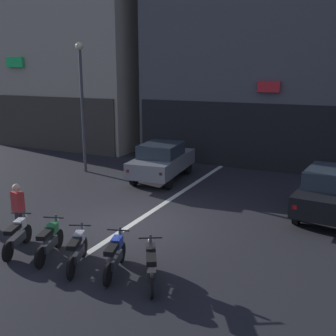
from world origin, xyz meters
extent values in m
plane|color=#232328|center=(0.00, 0.00, 0.00)|extent=(120.00, 120.00, 0.00)
cube|color=silver|center=(0.00, 6.00, 0.00)|extent=(0.20, 18.00, 0.01)
cube|color=#3E3A33|center=(-10.70, 8.22, 1.60)|extent=(9.32, 0.10, 3.20)
cube|color=#1EE566|center=(-12.97, 8.15, 5.18)|extent=(1.28, 0.16, 0.59)
cube|color=#56565B|center=(0.42, 12.47, 7.94)|extent=(10.38, 7.36, 15.88)
cube|color=black|center=(0.42, 8.74, 1.60)|extent=(9.97, 0.10, 3.20)
cube|color=red|center=(2.16, 8.67, 3.99)|extent=(1.02, 0.16, 0.52)
cylinder|color=black|center=(-2.44, 6.36, 0.32)|extent=(0.24, 0.65, 0.64)
cylinder|color=black|center=(-0.90, 6.51, 0.32)|extent=(0.24, 0.65, 0.64)
cylinder|color=black|center=(-2.18, 3.77, 0.32)|extent=(0.24, 0.65, 0.64)
cylinder|color=black|center=(-0.64, 3.93, 0.32)|extent=(0.24, 0.65, 0.64)
cube|color=slate|center=(-1.54, 5.14, 0.75)|extent=(2.16, 4.26, 0.66)
cube|color=#2D3842|center=(-1.53, 4.99, 1.36)|extent=(1.74, 2.11, 0.56)
cube|color=red|center=(-2.04, 3.06, 0.80)|extent=(0.15, 0.07, 0.12)
cube|color=red|center=(-0.64, 3.20, 0.80)|extent=(0.15, 0.07, 0.12)
cylinder|color=black|center=(4.88, 4.80, 0.32)|extent=(0.24, 0.65, 0.64)
cylinder|color=black|center=(4.65, 2.21, 0.32)|extent=(0.24, 0.65, 0.64)
cube|color=black|center=(5.54, 3.43, 0.75)|extent=(2.13, 4.24, 0.66)
cube|color=#2D3842|center=(5.52, 3.28, 1.36)|extent=(1.72, 2.10, 0.56)
cube|color=red|center=(4.65, 1.48, 0.80)|extent=(0.14, 0.07, 0.12)
cylinder|color=#47474C|center=(-5.51, 4.83, 2.79)|extent=(0.14, 0.14, 5.57)
sphere|color=beige|center=(-5.51, 4.83, 5.75)|extent=(0.36, 0.36, 0.36)
cylinder|color=black|center=(-1.94, -2.52, 0.26)|extent=(0.26, 0.51, 0.52)
cylinder|color=black|center=(-1.52, -3.59, 0.26)|extent=(0.26, 0.51, 0.52)
cube|color=#38383D|center=(-1.71, -3.11, 0.37)|extent=(0.46, 0.76, 0.22)
cube|color=black|center=(-1.65, -3.25, 0.72)|extent=(0.42, 0.64, 0.12)
cube|color=silver|center=(-1.81, -2.87, 0.70)|extent=(0.34, 0.42, 0.24)
cylinder|color=#4C4C51|center=(-1.89, -2.66, 0.63)|extent=(0.15, 0.25, 0.70)
cylinder|color=black|center=(-1.86, -2.74, 0.95)|extent=(0.53, 0.23, 0.04)
sphere|color=silver|center=(-1.93, -2.55, 0.80)|extent=(0.12, 0.12, 0.12)
cylinder|color=black|center=(-0.92, -2.39, 0.26)|extent=(0.23, 0.52, 0.52)
cylinder|color=black|center=(-0.56, -3.49, 0.26)|extent=(0.23, 0.52, 0.52)
cube|color=#38383D|center=(-0.72, -2.99, 0.37)|extent=(0.42, 0.76, 0.22)
cube|color=black|center=(-0.67, -3.14, 0.72)|extent=(0.40, 0.64, 0.12)
cube|color=#1E7238|center=(-0.80, -2.74, 0.70)|extent=(0.32, 0.41, 0.24)
cylinder|color=#4C4C51|center=(-0.87, -2.54, 0.63)|extent=(0.14, 0.25, 0.70)
cylinder|color=black|center=(-0.85, -2.61, 0.95)|extent=(0.53, 0.21, 0.04)
sphere|color=silver|center=(-0.91, -2.42, 0.80)|extent=(0.12, 0.12, 0.12)
cylinder|color=black|center=(0.03, -2.53, 0.26)|extent=(0.27, 0.51, 0.52)
cylinder|color=black|center=(0.48, -3.59, 0.26)|extent=(0.27, 0.51, 0.52)
cube|color=#38383D|center=(0.28, -3.11, 0.37)|extent=(0.47, 0.76, 0.22)
cube|color=black|center=(0.34, -3.26, 0.72)|extent=(0.44, 0.64, 0.12)
cube|color=#B2B5BA|center=(0.18, -2.87, 0.70)|extent=(0.34, 0.42, 0.24)
cylinder|color=#4C4C51|center=(0.09, -2.67, 0.63)|extent=(0.16, 0.25, 0.70)
cylinder|color=black|center=(0.12, -2.75, 0.95)|extent=(0.52, 0.25, 0.04)
sphere|color=silver|center=(0.04, -2.56, 0.80)|extent=(0.12, 0.12, 0.12)
cylinder|color=black|center=(1.08, -2.37, 0.26)|extent=(0.22, 0.52, 0.52)
cylinder|color=black|center=(1.41, -3.47, 0.26)|extent=(0.22, 0.52, 0.52)
cube|color=#38383D|center=(1.26, -2.97, 0.37)|extent=(0.40, 0.76, 0.22)
cube|color=black|center=(1.31, -3.12, 0.72)|extent=(0.38, 0.64, 0.12)
cube|color=#233DB7|center=(1.19, -2.72, 0.70)|extent=(0.31, 0.41, 0.24)
cylinder|color=#4C4C51|center=(1.13, -2.51, 0.63)|extent=(0.14, 0.25, 0.70)
cylinder|color=black|center=(1.15, -2.59, 0.95)|extent=(0.54, 0.19, 0.04)
sphere|color=silver|center=(1.09, -2.39, 0.80)|extent=(0.12, 0.12, 0.12)
cylinder|color=black|center=(1.96, -2.46, 0.26)|extent=(0.32, 0.49, 0.52)
cylinder|color=black|center=(2.53, -3.46, 0.26)|extent=(0.32, 0.49, 0.52)
cube|color=#38383D|center=(2.27, -3.00, 0.37)|extent=(0.54, 0.74, 0.22)
cube|color=black|center=(2.34, -3.14, 0.72)|extent=(0.49, 0.63, 0.12)
cube|color=black|center=(2.14, -2.78, 0.70)|extent=(0.37, 0.42, 0.24)
cylinder|color=#4C4C51|center=(2.03, -2.59, 0.63)|extent=(0.18, 0.24, 0.70)
cylinder|color=black|center=(2.07, -2.66, 0.95)|extent=(0.50, 0.30, 0.04)
sphere|color=silver|center=(1.97, -2.48, 0.80)|extent=(0.12, 0.12, 0.12)
cylinder|color=#23232D|center=(-2.22, -2.49, 0.43)|extent=(0.24, 0.24, 0.86)
cube|color=#B22D2D|center=(-2.22, -2.49, 1.15)|extent=(0.40, 0.30, 0.58)
sphere|color=beige|center=(-2.22, -2.49, 1.56)|extent=(0.22, 0.22, 0.22)
camera|label=1|loc=(6.20, -10.21, 4.71)|focal=42.94mm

